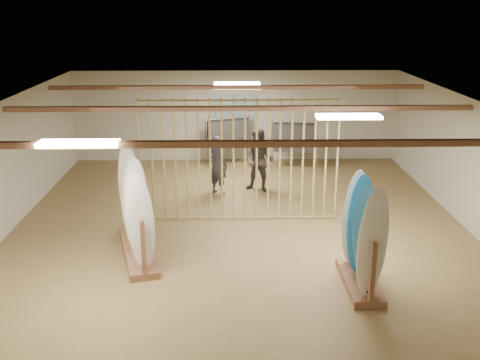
{
  "coord_description": "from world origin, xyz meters",
  "views": [
    {
      "loc": [
        -0.25,
        -11.25,
        4.75
      ],
      "look_at": [
        0.0,
        0.0,
        1.2
      ],
      "focal_mm": 42.0,
      "sensor_mm": 36.0,
      "label": 1
    }
  ],
  "objects_px": {
    "clothing_rack_b": "(295,138)",
    "shopper_a": "(218,161)",
    "rack_left": "(136,223)",
    "rack_right": "(362,251)",
    "clothing_rack_a": "(229,134)",
    "shopper_b": "(259,156)"
  },
  "relations": [
    {
      "from": "clothing_rack_b",
      "to": "shopper_a",
      "type": "height_order",
      "value": "shopper_a"
    },
    {
      "from": "rack_left",
      "to": "clothing_rack_b",
      "type": "xyz_separation_m",
      "value": [
        3.8,
        6.01,
        0.28
      ]
    },
    {
      "from": "rack_right",
      "to": "clothing_rack_a",
      "type": "relative_size",
      "value": 1.32
    },
    {
      "from": "rack_left",
      "to": "shopper_b",
      "type": "distance_m",
      "value": 4.67
    },
    {
      "from": "clothing_rack_a",
      "to": "shopper_a",
      "type": "bearing_deg",
      "value": -113.83
    },
    {
      "from": "rack_left",
      "to": "shopper_a",
      "type": "relative_size",
      "value": 1.41
    },
    {
      "from": "shopper_a",
      "to": "shopper_b",
      "type": "xyz_separation_m",
      "value": [
        1.08,
        0.16,
        0.08
      ]
    },
    {
      "from": "shopper_a",
      "to": "clothing_rack_b",
      "type": "bearing_deg",
      "value": -96.13
    },
    {
      "from": "clothing_rack_a",
      "to": "clothing_rack_b",
      "type": "relative_size",
      "value": 1.03
    },
    {
      "from": "shopper_b",
      "to": "clothing_rack_b",
      "type": "bearing_deg",
      "value": 84.14
    },
    {
      "from": "clothing_rack_a",
      "to": "shopper_b",
      "type": "height_order",
      "value": "shopper_b"
    },
    {
      "from": "rack_left",
      "to": "clothing_rack_a",
      "type": "distance_m",
      "value": 6.71
    },
    {
      "from": "shopper_a",
      "to": "shopper_b",
      "type": "relative_size",
      "value": 0.92
    },
    {
      "from": "clothing_rack_a",
      "to": "shopper_b",
      "type": "distance_m",
      "value": 2.7
    },
    {
      "from": "rack_right",
      "to": "clothing_rack_a",
      "type": "height_order",
      "value": "rack_right"
    },
    {
      "from": "rack_left",
      "to": "rack_right",
      "type": "relative_size",
      "value": 1.26
    },
    {
      "from": "rack_right",
      "to": "shopper_b",
      "type": "distance_m",
      "value": 5.45
    },
    {
      "from": "rack_left",
      "to": "shopper_a",
      "type": "xyz_separation_m",
      "value": [
        1.54,
        3.7,
        0.21
      ]
    },
    {
      "from": "rack_right",
      "to": "clothing_rack_b",
      "type": "xyz_separation_m",
      "value": [
        -0.3,
        7.39,
        0.28
      ]
    },
    {
      "from": "clothing_rack_b",
      "to": "shopper_b",
      "type": "height_order",
      "value": "shopper_b"
    },
    {
      "from": "rack_left",
      "to": "rack_right",
      "type": "height_order",
      "value": "rack_right"
    },
    {
      "from": "rack_right",
      "to": "shopper_b",
      "type": "relative_size",
      "value": 1.03
    }
  ]
}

